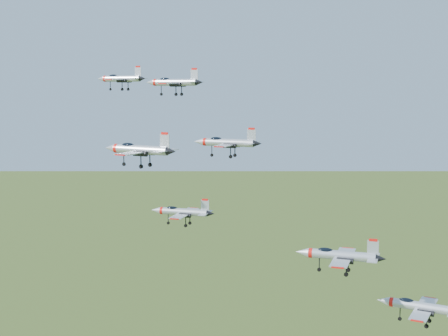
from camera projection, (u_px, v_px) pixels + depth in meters
The scene contains 7 objects.
jet_lead at pixel (120, 78), 129.71m from camera, with size 12.06×10.04×3.22m.
jet_left_high at pixel (173, 82), 113.59m from camera, with size 11.86×9.89×3.17m.
jet_right_high at pixel (139, 149), 95.31m from camera, with size 13.17×10.91×3.52m.
jet_left_low at pixel (226, 142), 110.22m from camera, with size 12.75×10.74×3.43m.
jet_right_low at pixel (182, 212), 96.85m from camera, with size 10.37×8.80×2.81m.
jet_trail at pixel (339, 255), 96.14m from camera, with size 13.84×11.71×3.74m.
jet_extra at pixel (420, 306), 95.28m from camera, with size 13.59×11.26×3.63m.
Camera 1 is at (62.45, -88.96, 134.13)m, focal length 50.00 mm.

